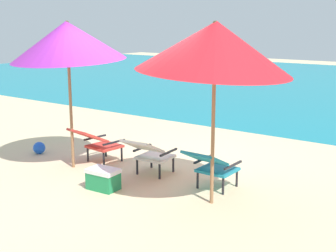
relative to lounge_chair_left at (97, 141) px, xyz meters
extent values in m
plane|color=beige|center=(1.19, 4.22, -0.40)|extent=(40.00, 40.00, 0.00)
cube|color=red|center=(0.02, 0.17, -0.12)|extent=(0.57, 0.55, 0.04)
cube|color=red|center=(-0.02, -0.19, 0.15)|extent=(0.57, 0.57, 0.27)
cylinder|color=black|center=(-0.18, 0.41, -0.27)|extent=(0.04, 0.04, 0.26)
cylinder|color=black|center=(0.26, 0.36, -0.27)|extent=(0.04, 0.04, 0.26)
cylinder|color=black|center=(-0.22, -0.01, -0.27)|extent=(0.04, 0.04, 0.26)
cylinder|color=black|center=(0.21, -0.06, -0.27)|extent=(0.04, 0.04, 0.26)
cube|color=black|center=(-0.24, 0.20, 0.00)|extent=(0.08, 0.50, 0.03)
cube|color=black|center=(0.28, 0.14, 0.00)|extent=(0.08, 0.50, 0.03)
cube|color=silver|center=(1.17, 0.18, -0.12)|extent=(0.55, 0.54, 0.04)
cube|color=silver|center=(1.19, -0.19, 0.15)|extent=(0.56, 0.55, 0.27)
cylinder|color=black|center=(0.93, 0.37, -0.27)|extent=(0.04, 0.04, 0.26)
cylinder|color=black|center=(1.37, 0.40, -0.27)|extent=(0.04, 0.04, 0.26)
cylinder|color=black|center=(0.96, -0.05, -0.27)|extent=(0.04, 0.04, 0.26)
cylinder|color=black|center=(1.40, -0.02, -0.27)|extent=(0.04, 0.04, 0.26)
cube|color=black|center=(0.91, 0.16, 0.00)|extent=(0.07, 0.50, 0.03)
cube|color=black|center=(1.43, 0.19, 0.00)|extent=(0.07, 0.50, 0.03)
cube|color=teal|center=(2.34, 0.19, -0.12)|extent=(0.52, 0.50, 0.04)
cube|color=teal|center=(2.34, -0.18, 0.15)|extent=(0.52, 0.52, 0.27)
cylinder|color=black|center=(2.12, 0.40, -0.27)|extent=(0.04, 0.04, 0.26)
cylinder|color=black|center=(2.56, 0.40, -0.27)|extent=(0.04, 0.04, 0.26)
cylinder|color=black|center=(2.12, -0.02, -0.27)|extent=(0.04, 0.04, 0.26)
cylinder|color=black|center=(2.56, -0.02, -0.27)|extent=(0.04, 0.04, 0.26)
cube|color=black|center=(2.08, 0.19, 0.00)|extent=(0.03, 0.50, 0.03)
cube|color=black|center=(2.60, 0.19, 0.00)|extent=(0.03, 0.50, 0.03)
cylinder|color=olive|center=(-0.18, -0.40, 0.53)|extent=(0.05, 0.05, 1.88)
cone|color=purple|center=(-0.18, -0.40, 1.76)|extent=(2.01, 2.04, 0.74)
sphere|color=#4C3823|center=(-0.18, -0.40, 2.04)|extent=(0.07, 0.07, 0.07)
cylinder|color=olive|center=(2.59, -0.40, 0.52)|extent=(0.05, 0.05, 1.85)
cone|color=red|center=(2.59, -0.40, 1.74)|extent=(2.37, 2.34, 0.78)
sphere|color=#4C3823|center=(2.59, -0.40, 2.04)|extent=(0.07, 0.07, 0.07)
sphere|color=blue|center=(-1.33, -0.21, -0.29)|extent=(0.23, 0.23, 0.23)
cube|color=#1E844C|center=(1.00, -0.89, -0.27)|extent=(0.47, 0.33, 0.26)
cube|color=white|center=(1.00, -0.89, -0.11)|extent=(0.49, 0.35, 0.06)
camera|label=1|loc=(5.68, -5.68, 2.06)|focal=49.80mm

